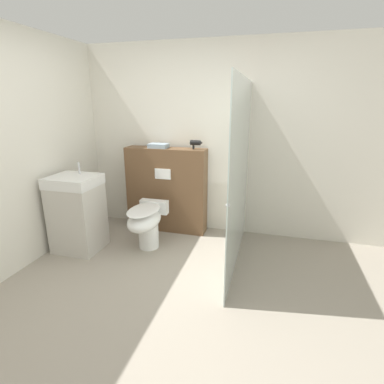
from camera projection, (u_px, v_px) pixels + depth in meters
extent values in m
plane|color=#9E9384|center=(157.00, 308.00, 2.65)|extent=(12.00, 12.00, 0.00)
cube|color=silver|center=(206.00, 141.00, 4.01)|extent=(8.00, 0.06, 2.50)
cube|color=brown|center=(167.00, 190.00, 4.14)|extent=(1.10, 0.26, 1.16)
cube|color=white|center=(163.00, 174.00, 3.95)|extent=(0.22, 0.01, 0.14)
cube|color=silver|center=(240.00, 177.00, 3.14)|extent=(0.01, 1.68, 1.98)
sphere|color=#B2B2B7|center=(228.00, 205.00, 2.41)|extent=(0.04, 0.04, 0.04)
cylinder|color=white|center=(149.00, 233.00, 3.71)|extent=(0.25, 0.25, 0.38)
ellipsoid|color=white|center=(144.00, 220.00, 3.56)|extent=(0.35, 0.58, 0.24)
ellipsoid|color=white|center=(144.00, 210.00, 3.52)|extent=(0.35, 0.57, 0.02)
cube|color=white|center=(154.00, 207.00, 3.83)|extent=(0.36, 0.10, 0.17)
cube|color=beige|center=(78.00, 218.00, 3.62)|extent=(0.53, 0.47, 0.80)
cube|color=white|center=(73.00, 181.00, 3.48)|extent=(0.54, 0.48, 0.12)
cylinder|color=silver|center=(79.00, 168.00, 3.57)|extent=(0.02, 0.02, 0.14)
cylinder|color=black|center=(195.00, 143.00, 3.83)|extent=(0.13, 0.07, 0.07)
cone|color=black|center=(201.00, 143.00, 3.81)|extent=(0.03, 0.06, 0.06)
cylinder|color=black|center=(193.00, 146.00, 3.85)|extent=(0.03, 0.03, 0.08)
cube|color=#8C9EAD|center=(158.00, 146.00, 3.97)|extent=(0.25, 0.18, 0.06)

